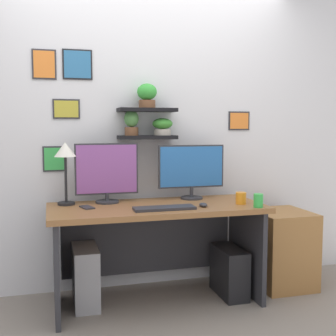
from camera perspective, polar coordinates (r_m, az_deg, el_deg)
ground_plane at (r=3.47m, az=-1.44°, el=-17.21°), size 8.00×8.00×0.00m
back_wall_assembly at (r=3.62m, az=-3.21°, el=5.73°), size 4.40×0.24×2.70m
desk at (r=3.35m, az=-1.69°, el=-8.32°), size 1.60×0.68×0.75m
monitor_left at (r=3.37m, az=-8.05°, el=-0.53°), size 0.49×0.18×0.46m
monitor_right at (r=3.52m, az=3.09°, el=-0.20°), size 0.55×0.18×0.44m
keyboard at (r=3.09m, az=-0.48°, el=-5.30°), size 0.44×0.14×0.02m
computer_mouse at (r=3.20m, az=4.65°, el=-4.85°), size 0.06×0.09×0.03m
desk_lamp at (r=3.32m, az=-13.36°, el=1.51°), size 0.16×0.16×0.47m
cell_phone at (r=3.20m, az=-10.60°, el=-5.11°), size 0.11×0.15×0.01m
coffee_mug at (r=3.35m, az=9.57°, el=-3.93°), size 0.08×0.08×0.09m
pen_cup at (r=3.23m, az=11.79°, el=-4.22°), size 0.07×0.07×0.10m
drawer_cabinet at (r=3.82m, az=14.68°, el=-10.20°), size 0.44×0.50×0.63m
computer_tower_left at (r=3.40m, az=-10.79°, el=-13.79°), size 0.18×0.40×0.44m
computer_tower_right at (r=3.57m, az=8.06°, el=-13.33°), size 0.18×0.40×0.38m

